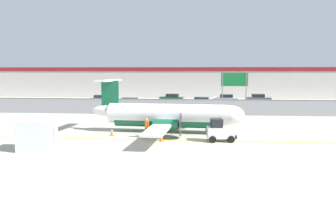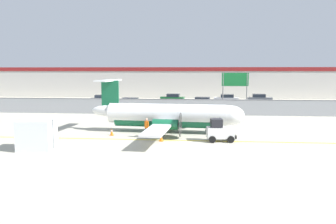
% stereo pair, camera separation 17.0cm
% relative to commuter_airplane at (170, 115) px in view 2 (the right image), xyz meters
% --- Properties ---
extents(ground_plane, '(140.00, 140.00, 0.01)m').
position_rel_commuter_airplane_xyz_m(ground_plane, '(0.14, -3.55, -1.60)').
color(ground_plane, '#B2AD99').
extents(perimeter_fence, '(98.00, 0.10, 2.10)m').
position_rel_commuter_airplane_xyz_m(perimeter_fence, '(0.14, 12.45, -0.49)').
color(perimeter_fence, gray).
rests_on(perimeter_fence, ground).
extents(parking_lot_strip, '(98.00, 17.00, 0.12)m').
position_rel_commuter_airplane_xyz_m(parking_lot_strip, '(0.14, 23.95, -1.54)').
color(parking_lot_strip, '#38383A').
rests_on(parking_lot_strip, ground).
extents(background_building, '(91.00, 8.10, 6.50)m').
position_rel_commuter_airplane_xyz_m(background_building, '(0.14, 42.44, 1.66)').
color(background_building, beige).
rests_on(background_building, ground).
extents(commuter_airplane, '(14.57, 16.08, 4.92)m').
position_rel_commuter_airplane_xyz_m(commuter_airplane, '(0.00, 0.00, 0.00)').
color(commuter_airplane, white).
rests_on(commuter_airplane, ground).
extents(baggage_tug, '(2.44, 1.60, 1.88)m').
position_rel_commuter_airplane_xyz_m(baggage_tug, '(4.43, -3.60, -0.75)').
color(baggage_tug, silver).
rests_on(baggage_tug, ground).
extents(ground_crew_worker, '(0.48, 0.48, 1.70)m').
position_rel_commuter_airplane_xyz_m(ground_crew_worker, '(-1.78, -2.69, -0.65)').
color(ground_crew_worker, '#191E4C').
rests_on(ground_crew_worker, ground).
extents(cargo_container, '(2.54, 2.18, 2.20)m').
position_rel_commuter_airplane_xyz_m(cargo_container, '(-9.15, -7.66, -0.50)').
color(cargo_container, silver).
rests_on(cargo_container, ground).
extents(traffic_cone_near_left, '(0.36, 0.36, 0.64)m').
position_rel_commuter_airplane_xyz_m(traffic_cone_near_left, '(-0.37, -3.98, -1.29)').
color(traffic_cone_near_left, orange).
rests_on(traffic_cone_near_left, ground).
extents(traffic_cone_near_right, '(0.36, 0.36, 0.64)m').
position_rel_commuter_airplane_xyz_m(traffic_cone_near_right, '(4.88, 2.15, -1.29)').
color(traffic_cone_near_right, orange).
rests_on(traffic_cone_near_right, ground).
extents(traffic_cone_far_left, '(0.36, 0.36, 0.64)m').
position_rel_commuter_airplane_xyz_m(traffic_cone_far_left, '(-5.06, -1.98, -1.29)').
color(traffic_cone_far_left, orange).
rests_on(traffic_cone_far_left, ground).
extents(parked_car_0, '(4.38, 2.42, 1.58)m').
position_rel_commuter_airplane_xyz_m(parked_car_0, '(-13.55, 24.06, -0.71)').
color(parked_car_0, slate).
rests_on(parked_car_0, parking_lot_strip).
extents(parked_car_1, '(4.35, 2.32, 1.58)m').
position_rel_commuter_airplane_xyz_m(parked_car_1, '(-7.77, 18.78, -0.71)').
color(parked_car_1, black).
rests_on(parked_car_1, parking_lot_strip).
extents(parked_car_2, '(4.33, 2.28, 1.58)m').
position_rel_commuter_airplane_xyz_m(parked_car_2, '(-1.83, 27.84, -0.71)').
color(parked_car_2, '#19662D').
rests_on(parked_car_2, parking_lot_strip).
extents(parked_car_3, '(4.38, 2.41, 1.58)m').
position_rel_commuter_airplane_xyz_m(parked_car_3, '(3.24, 20.85, -0.71)').
color(parked_car_3, '#B28C19').
rests_on(parked_car_3, parking_lot_strip).
extents(parked_car_4, '(4.31, 2.24, 1.58)m').
position_rel_commuter_airplane_xyz_m(parked_car_4, '(7.63, 27.29, -0.71)').
color(parked_car_4, silver).
rests_on(parked_car_4, parking_lot_strip).
extents(parked_car_5, '(4.35, 2.33, 1.58)m').
position_rel_commuter_airplane_xyz_m(parked_car_5, '(13.49, 28.43, -0.71)').
color(parked_car_5, slate).
rests_on(parked_car_5, parking_lot_strip).
extents(highway_sign, '(3.60, 0.14, 5.50)m').
position_rel_commuter_airplane_xyz_m(highway_sign, '(7.64, 14.87, 2.54)').
color(highway_sign, slate).
rests_on(highway_sign, ground).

